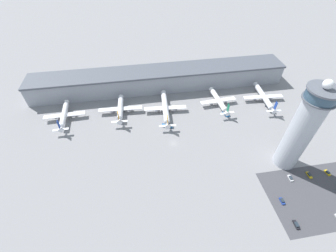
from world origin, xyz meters
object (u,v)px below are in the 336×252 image
at_px(airplane_gate_alpha, 64,115).
at_px(car_silver_sedan, 309,175).
at_px(car_maroon_suv, 290,178).
at_px(car_black_suv, 328,173).
at_px(car_white_wagon, 296,225).
at_px(service_truck_baggage, 167,126).
at_px(airplane_gate_echo, 264,97).
at_px(service_truck_fuel, 268,105).
at_px(car_red_hatchback, 282,201).
at_px(service_truck_catering, 226,114).
at_px(control_tower, 302,129).
at_px(airplane_gate_bravo, 120,109).
at_px(airplane_gate_delta, 219,101).
at_px(airplane_gate_charlie, 165,108).

bearing_deg(airplane_gate_alpha, car_silver_sedan, -26.25).
bearing_deg(airplane_gate_alpha, car_maroon_suv, -28.29).
height_order(car_black_suv, car_maroon_suv, car_black_suv).
bearing_deg(car_maroon_suv, car_white_wagon, -115.20).
distance_m(service_truck_baggage, car_black_suv, 108.91).
xyz_separation_m(airplane_gate_alpha, car_maroon_suv, (145.28, -78.18, -4.07)).
distance_m(airplane_gate_echo, service_truck_fuel, 8.32).
distance_m(airplane_gate_alpha, car_red_hatchback, 160.85).
xyz_separation_m(airplane_gate_echo, service_truck_catering, (-37.59, -12.32, -3.40)).
bearing_deg(car_red_hatchback, service_truck_fuel, 67.83).
distance_m(car_white_wagon, car_red_hatchback, 13.50).
xyz_separation_m(car_white_wagon, car_black_suv, (37.69, 26.61, -0.01)).
bearing_deg(car_red_hatchback, service_truck_catering, 94.29).
bearing_deg(service_truck_baggage, service_truck_catering, 7.40).
xyz_separation_m(airplane_gate_echo, car_white_wagon, (-31.42, -102.69, -3.74)).
distance_m(service_truck_catering, service_truck_baggage, 49.10).
bearing_deg(service_truck_catering, car_silver_sedan, -63.66).
relative_size(airplane_gate_echo, car_red_hatchback, 9.59).
xyz_separation_m(airplane_gate_echo, car_red_hatchback, (-31.82, -89.20, -3.72)).
distance_m(control_tower, airplane_gate_bravo, 126.34).
relative_size(car_black_suv, car_maroon_suv, 0.94).
bearing_deg(car_red_hatchback, airplane_gate_echo, 70.37).
height_order(airplane_gate_alpha, airplane_gate_delta, airplane_gate_delta).
relative_size(control_tower, service_truck_baggage, 7.41).
bearing_deg(service_truck_fuel, car_black_suv, -85.99).
distance_m(airplane_gate_alpha, car_white_wagon, 169.19).
relative_size(airplane_gate_delta, service_truck_baggage, 4.24).
relative_size(airplane_gate_echo, service_truck_fuel, 6.57).
height_order(car_silver_sedan, car_black_suv, car_black_suv).
xyz_separation_m(control_tower, car_white_wagon, (-14.98, -39.38, -29.40)).
distance_m(control_tower, car_black_suv, 39.29).
relative_size(airplane_gate_alpha, airplane_gate_echo, 0.86).
relative_size(control_tower, car_black_suv, 14.55).
relative_size(control_tower, service_truck_fuel, 10.12).
height_order(airplane_gate_bravo, airplane_gate_charlie, airplane_gate_charlie).
bearing_deg(car_silver_sedan, car_black_suv, -1.24).
distance_m(control_tower, airplane_gate_echo, 70.26).
height_order(airplane_gate_echo, service_truck_fuel, airplane_gate_echo).
bearing_deg(car_silver_sedan, service_truck_baggage, 144.50).
distance_m(airplane_gate_charlie, car_white_wagon, 114.54).
bearing_deg(airplane_gate_charlie, airplane_gate_bravo, 172.71).
bearing_deg(car_silver_sedan, service_truck_fuel, 83.65).
bearing_deg(service_truck_baggage, car_white_wagon, -56.87).
bearing_deg(service_truck_catering, airplane_gate_bravo, 169.66).
bearing_deg(control_tower, car_black_suv, -29.36).
distance_m(car_silver_sedan, car_maroon_suv, 12.74).
relative_size(control_tower, service_truck_catering, 8.54).
xyz_separation_m(airplane_gate_alpha, car_black_suv, (170.43, -78.20, -4.05)).
relative_size(control_tower, car_maroon_suv, 13.63).
relative_size(airplane_gate_alpha, service_truck_fuel, 5.67).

